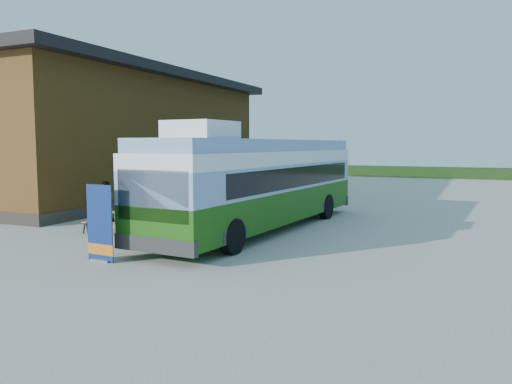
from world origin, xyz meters
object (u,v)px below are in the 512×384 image
at_px(person_a, 218,209).
at_px(person_b, 105,202).
at_px(picnic_table, 106,218).
at_px(slurry_tanker, 308,173).
at_px(bus, 261,180).
at_px(banner, 100,230).

relative_size(person_a, person_b, 1.06).
height_order(picnic_table, slurry_tanker, slurry_tanker).
relative_size(bus, person_b, 7.50).
distance_m(picnic_table, person_a, 4.21).
distance_m(person_b, slurry_tanker, 18.68).
bearing_deg(picnic_table, bus, 34.29).
height_order(bus, person_b, bus).
relative_size(banner, picnic_table, 1.59).
bearing_deg(picnic_table, person_b, 134.33).
relative_size(picnic_table, slurry_tanker, 0.26).
bearing_deg(slurry_tanker, picnic_table, -106.79).
distance_m(picnic_table, slurry_tanker, 20.32).
relative_size(banner, person_b, 1.24).
height_order(bus, slurry_tanker, bus).
height_order(banner, picnic_table, banner).
xyz_separation_m(bus, picnic_table, (-4.95, -3.03, -1.35)).
xyz_separation_m(picnic_table, person_b, (-1.60, 1.81, 0.32)).
bearing_deg(bus, person_b, -165.37).
xyz_separation_m(banner, person_a, (1.02, 5.06, 0.04)).
xyz_separation_m(bus, banner, (-2.02, -6.67, -1.02)).
relative_size(bus, person_a, 7.06).
height_order(person_a, slurry_tanker, slurry_tanker).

